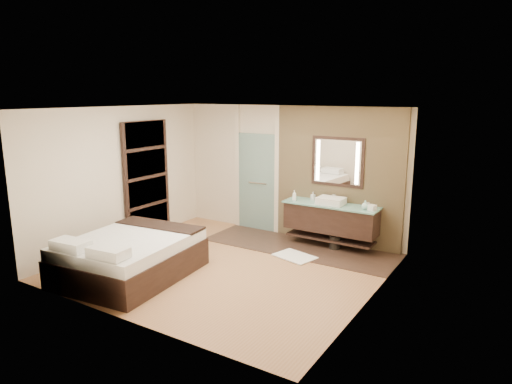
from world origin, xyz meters
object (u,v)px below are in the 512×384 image
Objects in this scene: vanity at (331,218)px; mirror_unit at (337,162)px; waste_bin at (335,242)px; bed at (130,257)px.

vanity is 1.75× the size of mirror_unit.
mirror_unit reaches higher than vanity.
mirror_unit is 1.55m from waste_bin.
mirror_unit is 4.19m from bed.
mirror_unit reaches higher than bed.
vanity is 0.47m from waste_bin.
bed is (-2.21, -3.31, -1.31)m from mirror_unit.
mirror_unit is 3.94× the size of waste_bin.
waste_bin is (2.34, 3.01, -0.20)m from bed.
vanity is at bearing 48.53° from bed.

